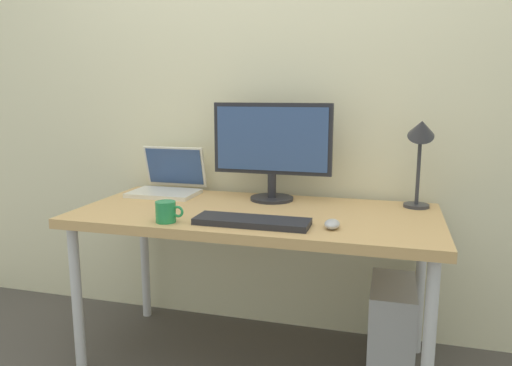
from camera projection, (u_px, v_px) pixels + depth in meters
The scene contains 10 objects.
ground_plane at pixel (256, 362), 2.19m from camera, with size 6.00×6.00×0.00m, color #4C4742.
back_wall at pixel (279, 70), 2.34m from camera, with size 4.40×0.04×2.60m, color beige.
desk at pixel (256, 224), 2.07m from camera, with size 1.52×0.70×0.70m.
monitor at pixel (272, 145), 2.22m from camera, with size 0.55×0.20×0.45m.
laptop at pixel (169, 182), 2.42m from camera, with size 0.32×0.28×0.22m.
desk_lamp at pixel (421, 142), 2.04m from camera, with size 0.11×0.16×0.41m.
keyboard at pixel (252, 221), 1.85m from camera, with size 0.44×0.14×0.02m, color #232328.
mouse at pixel (332, 224), 1.79m from camera, with size 0.06×0.09×0.03m, color #B2B2B7.
coffee_mug at pixel (166, 212), 1.88m from camera, with size 0.11×0.08×0.08m.
computer_tower at pixel (391, 332), 2.03m from camera, with size 0.18×0.36×0.42m, color #B2B2B7.
Camera 1 is at (0.54, -1.93, 1.20)m, focal length 34.16 mm.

